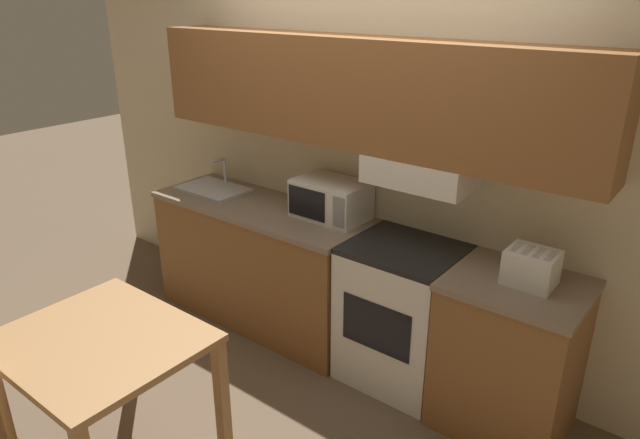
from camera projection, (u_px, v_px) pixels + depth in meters
name	position (u px, v px, depth m)	size (l,w,h in m)	color
ground_plane	(361.00, 330.00, 4.08)	(16.00, 16.00, 0.00)	brown
wall_back	(363.00, 129.00, 3.47)	(5.34, 0.38, 2.55)	beige
lower_counter_main	(263.00, 263.00, 4.08)	(1.63, 0.60, 0.89)	brown
lower_counter_right_stub	(508.00, 355.00, 3.05)	(0.69, 0.60, 0.89)	brown
stove_range	(401.00, 314.00, 3.44)	(0.64, 0.57, 0.89)	white
microwave	(331.00, 199.00, 3.66)	(0.47, 0.32, 0.25)	white
toaster	(531.00, 267.00, 2.84)	(0.25, 0.21, 0.18)	white
sink_basin	(213.00, 189.00, 4.18)	(0.50, 0.34, 0.23)	#B7BABF
dining_table	(102.00, 359.00, 2.68)	(0.91, 0.79, 0.77)	#B27F4C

